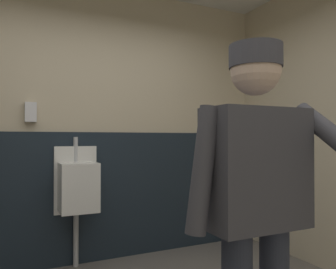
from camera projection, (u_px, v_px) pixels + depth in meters
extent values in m
cube|color=beige|center=(87.00, 122.00, 3.35)|extent=(4.51, 0.12, 2.79)
cube|color=#19232D|center=(88.00, 197.00, 3.28)|extent=(3.91, 0.03, 1.29)
cube|color=white|center=(75.00, 180.00, 3.21)|extent=(0.40, 0.05, 0.65)
cube|color=white|center=(79.00, 187.00, 3.06)|extent=(0.34, 0.30, 0.45)
cylinder|color=#B7BABF|center=(76.00, 149.00, 3.20)|extent=(0.04, 0.04, 0.24)
cylinder|color=#B7BABF|center=(76.00, 237.00, 3.17)|extent=(0.05, 0.05, 0.55)
cube|color=#3F3F47|center=(256.00, 168.00, 1.54)|extent=(0.49, 0.24, 0.56)
cylinder|color=#3F3F47|center=(203.00, 170.00, 1.42)|extent=(0.17, 0.09, 0.56)
sphere|color=beige|center=(256.00, 70.00, 1.55)|extent=(0.24, 0.24, 0.24)
cylinder|color=#3F3F47|center=(255.00, 57.00, 1.55)|extent=(0.25, 0.25, 0.11)
cube|color=silver|center=(31.00, 112.00, 3.03)|extent=(0.10, 0.07, 0.18)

